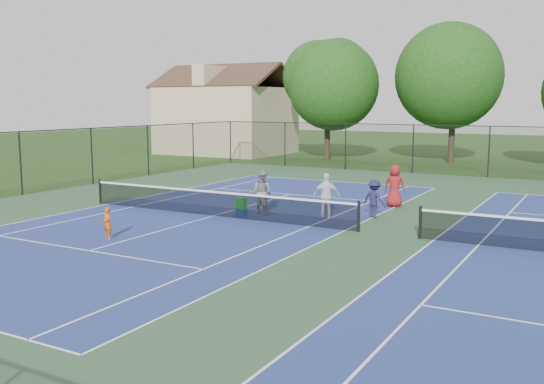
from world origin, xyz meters
The scene contains 14 objects.
ground centered at (0.00, 0.00, 0.00)m, with size 140.00×140.00×0.00m, color #234716.
court_pad centered at (0.00, 0.00, 0.00)m, with size 36.00×36.00×0.01m, color #2E5339.
tennis_court_left centered at (-7.00, 0.00, 0.10)m, with size 12.00×23.83×1.07m.
perimeter_fence centered at (0.00, 0.00, 1.60)m, with size 36.08×36.08×3.02m.
tree_back_a centered at (-13.00, 24.00, 6.04)m, with size 6.80×6.80×9.15m.
tree_back_b centered at (-4.00, 26.00, 6.60)m, with size 7.60×7.60×10.03m.
clapboard_house centered at (-23.00, 25.00, 3.09)m, with size 10.80×8.10×7.65m.
child_player centered at (-7.65, -4.97, 0.52)m, with size 0.38×0.25×1.04m, color #D64D0E.
instructor centered at (-5.57, 1.30, 0.86)m, with size 0.84×0.65×1.73m, color gray.
bystander_a centered at (-3.03, 1.77, 0.86)m, with size 1.01×0.42×1.72m, color white.
bystander_b centered at (-1.48, 2.71, 0.73)m, with size 0.94×0.54×1.46m, color #1D1C3D.
bystander_c centered at (-1.59, 5.48, 0.89)m, with size 0.87×0.57×1.78m, color maroon.
ball_crate centered at (-5.98, 0.40, 0.16)m, with size 0.37×0.29×0.32m, color navy.
ball_hopper centered at (-5.98, 0.40, 0.53)m, with size 0.34×0.28×0.43m, color green.
Camera 1 is at (6.24, -18.93, 4.33)m, focal length 40.00 mm.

